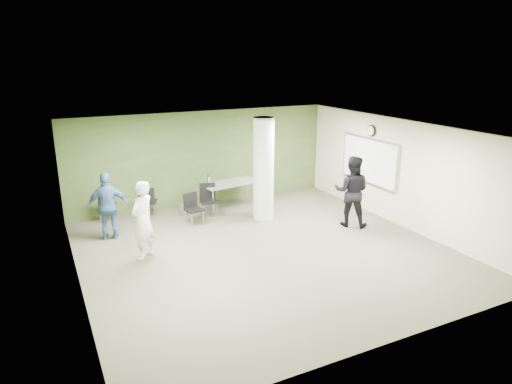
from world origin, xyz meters
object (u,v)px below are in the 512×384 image
folding_table (230,184)px  man_blue (108,206)px  man_black (352,191)px  chair_back_left (107,204)px  woman_white (143,220)px

folding_table → man_blue: (-3.55, -0.82, 0.09)m
folding_table → man_black: man_black is taller
folding_table → man_blue: size_ratio=1.06×
folding_table → chair_back_left: size_ratio=2.05×
folding_table → woman_white: 3.83m
chair_back_left → woman_white: bearing=113.8°
chair_back_left → man_blue: 1.27m
man_black → man_blue: size_ratio=1.12×
man_black → chair_back_left: bearing=14.1°
folding_table → woman_white: (-3.05, -2.31, 0.14)m
chair_back_left → man_black: size_ratio=0.46×
woman_white → man_black: size_ratio=0.94×
man_black → man_blue: 6.15m
woman_white → man_blue: bearing=-109.9°
man_black → woman_white: bearing=38.4°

